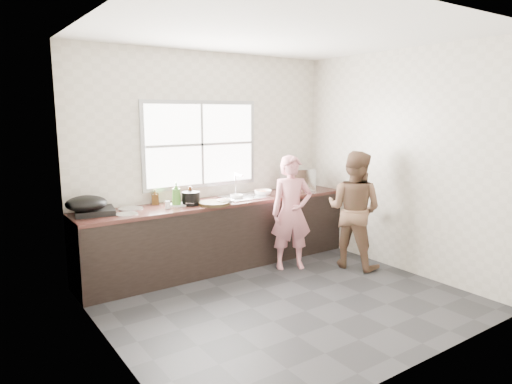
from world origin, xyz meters
TOP-DOWN VIEW (x-y plane):
  - floor at (0.00, 0.00)m, footprint 3.60×3.20m
  - ceiling at (0.00, 0.00)m, footprint 3.60×3.20m
  - wall_back at (0.00, 1.60)m, footprint 3.60×0.01m
  - wall_left at (-1.80, 0.00)m, footprint 0.01×3.20m
  - wall_right at (1.80, 0.00)m, footprint 0.01×3.20m
  - wall_front at (0.00, -1.60)m, footprint 3.60×0.01m
  - cabinet at (0.00, 1.29)m, footprint 3.60×0.62m
  - countertop at (0.00, 1.29)m, footprint 3.60×0.64m
  - sink at (0.35, 1.29)m, footprint 0.55×0.45m
  - faucet at (0.35, 1.49)m, footprint 0.02×0.02m
  - window_frame at (-0.10, 1.59)m, footprint 1.60×0.05m
  - window_glazing at (-0.10, 1.57)m, footprint 1.50×0.01m
  - woman at (0.70, 0.74)m, footprint 0.58×0.49m
  - person_side at (1.39, 0.33)m, footprint 0.78×0.87m
  - cutting_board at (-0.21, 1.09)m, footprint 0.40×0.40m
  - cleaver at (-0.42, 1.21)m, footprint 0.22×0.20m
  - bowl_mince at (-0.05, 1.08)m, footprint 0.21×0.21m
  - bowl_crabs at (0.64, 1.27)m, footprint 0.24×0.24m
  - bowl_held at (0.23, 1.27)m, footprint 0.26×0.26m
  - black_pot at (-0.43, 1.26)m, footprint 0.26×0.26m
  - plate_food at (-0.56, 1.31)m, footprint 0.25×0.25m
  - bottle_green at (-0.60, 1.29)m, footprint 0.15×0.15m
  - bottle_brown_tall at (-0.77, 1.52)m, footprint 0.10×0.10m
  - bottle_brown_short at (-0.39, 1.34)m, footprint 0.18×0.18m
  - glass_jar at (-0.74, 1.22)m, footprint 0.08×0.08m
  - burner at (-1.52, 1.40)m, footprint 0.47×0.47m
  - wok at (-1.62, 1.33)m, footprint 0.55×0.55m
  - dish_rack at (1.22, 1.25)m, footprint 0.48×0.39m
  - pot_lid_left at (-1.24, 1.17)m, footprint 0.26×0.26m
  - pot_lid_right at (-1.11, 1.42)m, footprint 0.29×0.29m

SIDE VIEW (x-z plane):
  - floor at x=0.00m, z-range -0.01..0.00m
  - cabinet at x=0.00m, z-range 0.00..0.82m
  - woman at x=0.70m, z-range 0.00..1.34m
  - person_side at x=1.39m, z-range 0.00..1.48m
  - countertop at x=0.00m, z-range 0.82..0.86m
  - sink at x=0.35m, z-range 0.85..0.88m
  - pot_lid_left at x=-1.24m, z-range 0.86..0.87m
  - pot_lid_right at x=-1.11m, z-range 0.86..0.87m
  - plate_food at x=-0.56m, z-range 0.86..0.88m
  - cutting_board at x=-0.21m, z-range 0.86..0.90m
  - bowl_mince at x=-0.05m, z-range 0.86..0.91m
  - bowl_crabs at x=0.64m, z-range 0.86..0.92m
  - burner at x=-1.52m, z-range 0.86..0.92m
  - bowl_held at x=0.23m, z-range 0.86..0.93m
  - cleaver at x=-0.42m, z-range 0.90..0.91m
  - glass_jar at x=-0.74m, z-range 0.86..0.95m
  - black_pot at x=-0.43m, z-range 0.86..1.02m
  - bottle_brown_tall at x=-0.77m, z-range 0.86..1.03m
  - bottle_brown_short at x=-0.39m, z-range 0.86..1.05m
  - wok at x=-1.62m, z-range 0.92..1.08m
  - bottle_green at x=-0.60m, z-range 0.86..1.15m
  - faucet at x=0.35m, z-range 0.86..1.16m
  - dish_rack at x=1.22m, z-range 0.86..1.18m
  - wall_back at x=0.00m, z-range 0.00..2.70m
  - wall_left at x=-1.80m, z-range 0.00..2.70m
  - wall_right at x=1.80m, z-range 0.00..2.70m
  - wall_front at x=0.00m, z-range 0.00..2.70m
  - window_glazing at x=-0.10m, z-range 1.05..2.05m
  - window_frame at x=-0.10m, z-range 1.00..2.10m
  - ceiling at x=0.00m, z-range 2.70..2.71m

